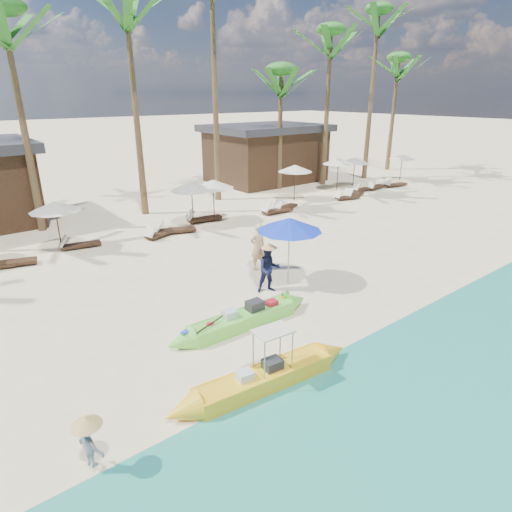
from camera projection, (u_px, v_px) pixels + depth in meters
ground at (272, 318)px, 13.30m from camera, size 240.00×240.00×0.00m
wet_sand_strip at (414, 405)px, 9.62m from camera, size 240.00×4.50×0.01m
green_canoe at (243, 319)px, 12.79m from camera, size 5.55×0.82×0.71m
yellow_canoe at (265, 378)px, 10.15m from camera, size 5.62×1.08×1.46m
tourist at (258, 247)px, 16.73m from camera, size 0.71×0.48×1.88m
vendor_green at (269, 269)px, 14.83m from camera, size 1.01×0.93×1.69m
vendor_yellow at (90, 444)px, 7.69m from camera, size 0.56×0.71×0.96m
blue_umbrella at (290, 224)px, 14.96m from camera, size 2.32×2.32×2.50m
lounger_4_left at (8, 262)px, 17.20m from camera, size 1.96×1.09×0.63m
resort_parasol_5 at (55, 206)px, 18.39m from camera, size 2.15×2.15×2.22m
lounger_5_left at (78, 244)px, 19.26m from camera, size 1.80×0.83×0.59m
resort_parasol_6 at (191, 186)px, 22.06m from camera, size 2.21×2.21×2.28m
lounger_6_left at (160, 233)px, 20.74m from camera, size 1.92×1.11×0.62m
lounger_6_right at (174, 229)px, 21.28m from camera, size 2.07×1.22×0.67m
resort_parasol_7 at (213, 184)px, 22.60m from camera, size 2.23×2.23×2.29m
lounger_7_left at (202, 218)px, 23.21m from camera, size 2.04×0.93×0.67m
lounger_7_right at (276, 210)px, 24.80m from camera, size 2.00×0.76×0.67m
resort_parasol_8 at (295, 168)px, 27.36m from camera, size 2.21×2.21×2.28m
lounger_8_left at (285, 206)px, 25.69m from camera, size 1.80×0.82×0.59m
resort_parasol_9 at (339, 161)px, 30.19m from camera, size 2.23×2.23×2.29m
lounger_9_left at (346, 197)px, 28.01m from camera, size 1.84×0.95×0.60m
lounger_9_right at (353, 194)px, 28.68m from camera, size 1.88×0.86×0.62m
resort_parasol_10 at (355, 160)px, 31.23m from camera, size 2.13×2.13×2.19m
lounger_10_left at (362, 189)px, 30.41m from camera, size 1.75×0.61×0.59m
lounger_10_right at (375, 186)px, 31.03m from camera, size 1.98×0.88×0.65m
resort_parasol_11 at (402, 157)px, 33.69m from camera, size 2.02×2.02×2.08m
lounger_11_left at (394, 184)px, 31.87m from camera, size 1.99×0.90×0.65m
palm_3 at (8, 44)px, 18.83m from camera, size 2.08×2.08×10.52m
palm_4 at (128, 32)px, 21.48m from camera, size 2.08×2.08×11.70m
palm_5 at (212, 13)px, 24.31m from camera, size 2.08×2.08×13.60m
palm_6 at (281, 85)px, 28.85m from camera, size 2.08×2.08×8.51m
palm_7 at (330, 56)px, 29.68m from camera, size 2.08×2.08×11.08m
palm_8 at (376, 41)px, 31.59m from camera, size 2.08×2.08×12.70m
palm_9 at (397, 74)px, 36.39m from camera, size 2.08×2.08×9.82m
pavilion_east at (266, 153)px, 33.45m from camera, size 8.80×6.60×4.30m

